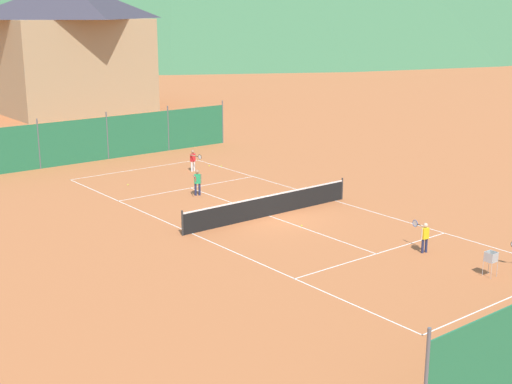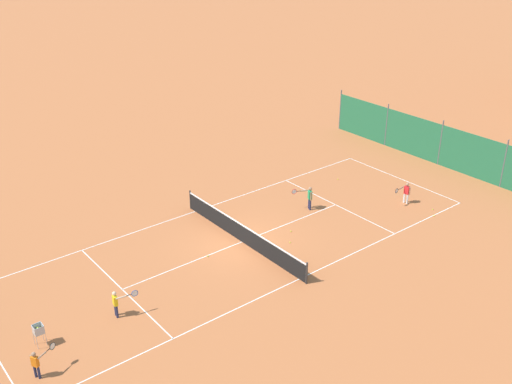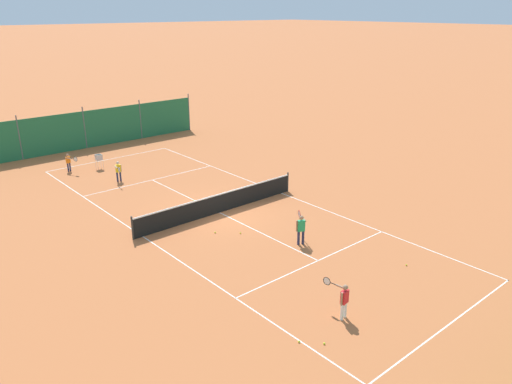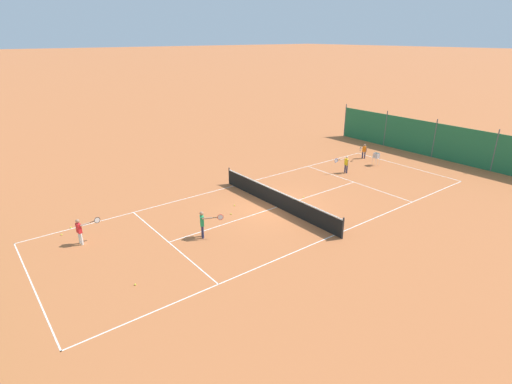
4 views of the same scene
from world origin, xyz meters
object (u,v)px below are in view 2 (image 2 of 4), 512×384
(tennis_ball_by_net_right, at_px, (434,216))
(player_far_baseline, at_px, (406,192))
(ball_hopper, at_px, (38,331))
(player_far_service, at_px, (309,196))
(player_near_service, at_px, (37,362))
(tennis_net, at_px, (242,233))
(tennis_ball_near_corner, at_px, (433,209))
(tennis_ball_alley_right, at_px, (290,242))
(tennis_ball_mid_court, at_px, (338,179))
(tennis_ball_far_corner, at_px, (208,256))
(tennis_ball_service_box, at_px, (291,231))
(player_near_baseline, at_px, (117,302))

(tennis_ball_by_net_right, bearing_deg, player_far_baseline, 179.97)
(ball_hopper, bearing_deg, player_far_service, 97.05)
(player_near_service, bearing_deg, player_far_service, 102.32)
(tennis_net, relative_size, tennis_ball_near_corner, 139.09)
(player_near_service, xyz_separation_m, tennis_ball_near_corner, (0.74, 21.08, -0.61))
(tennis_ball_by_net_right, relative_size, ball_hopper, 0.07)
(tennis_ball_alley_right, xyz_separation_m, tennis_ball_mid_court, (-3.79, 7.14, 0.00))
(tennis_net, height_order, tennis_ball_far_corner, tennis_net)
(player_near_service, relative_size, tennis_ball_service_box, 16.56)
(tennis_ball_far_corner, bearing_deg, ball_hopper, -81.42)
(tennis_net, bearing_deg, ball_hopper, -82.62)
(tennis_ball_near_corner, xyz_separation_m, tennis_ball_service_box, (-2.94, -7.52, 0.00))
(ball_hopper, bearing_deg, tennis_ball_near_corner, 83.50)
(player_near_service, bearing_deg, tennis_net, 104.88)
(tennis_ball_alley_right, bearing_deg, tennis_ball_far_corner, -110.70)
(player_near_baseline, bearing_deg, tennis_ball_by_net_right, 81.17)
(tennis_ball_service_box, bearing_deg, player_far_baseline, 77.86)
(player_far_service, xyz_separation_m, tennis_ball_near_corner, (4.22, 5.12, -0.72))
(player_near_service, height_order, ball_hopper, player_near_service)
(player_far_baseline, height_order, ball_hopper, player_far_baseline)
(player_far_service, xyz_separation_m, tennis_ball_service_box, (1.28, -2.40, -0.72))
(player_near_baseline, relative_size, player_far_baseline, 0.97)
(tennis_ball_mid_court, relative_size, ball_hopper, 0.07)
(tennis_ball_mid_court, height_order, tennis_ball_by_net_right, same)
(player_near_baseline, xyz_separation_m, tennis_ball_service_box, (-0.82, 9.87, -0.65))
(tennis_net, distance_m, tennis_ball_near_corner, 10.69)
(tennis_ball_near_corner, relative_size, tennis_ball_far_corner, 1.00)
(player_near_service, height_order, tennis_ball_alley_right, player_near_service)
(player_far_baseline, bearing_deg, player_near_service, -88.04)
(tennis_ball_mid_court, height_order, tennis_ball_service_box, same)
(player_far_service, relative_size, tennis_ball_by_net_right, 19.55)
(tennis_ball_by_net_right, distance_m, ball_hopper, 20.09)
(player_near_baseline, distance_m, player_far_baseline, 16.87)
(ball_hopper, bearing_deg, tennis_ball_far_corner, 98.58)
(player_near_service, relative_size, tennis_ball_mid_court, 16.56)
(tennis_ball_by_net_right, xyz_separation_m, ball_hopper, (-2.82, -19.88, 0.62))
(tennis_ball_mid_court, xyz_separation_m, tennis_ball_near_corner, (5.93, 1.15, 0.00))
(tennis_ball_by_net_right, relative_size, tennis_ball_far_corner, 1.00)
(tennis_ball_far_corner, bearing_deg, tennis_ball_service_box, 82.00)
(tennis_ball_far_corner, bearing_deg, player_near_baseline, -74.59)
(tennis_ball_mid_court, xyz_separation_m, tennis_ball_far_corner, (2.35, -10.95, 0.00))
(player_near_baseline, relative_size, tennis_ball_service_box, 17.72)
(tennis_ball_near_corner, bearing_deg, player_far_service, -129.48)
(player_near_baseline, distance_m, tennis_ball_alley_right, 9.13)
(player_far_service, xyz_separation_m, tennis_ball_alley_right, (2.08, -3.16, -0.72))
(tennis_net, relative_size, ball_hopper, 10.31)
(player_near_baseline, distance_m, tennis_ball_service_box, 9.93)
(tennis_ball_alley_right, height_order, tennis_ball_far_corner, same)
(player_near_service, height_order, tennis_ball_service_box, player_near_service)
(player_far_baseline, xyz_separation_m, tennis_ball_alley_right, (-0.70, -7.74, -0.67))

